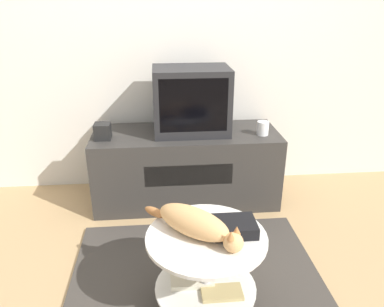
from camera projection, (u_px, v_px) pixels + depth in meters
ground_plane at (200, 303)px, 1.98m from camera, size 12.00×12.00×0.00m
wall_back at (180, 24)px, 2.82m from camera, size 8.00×0.05×2.60m
rug at (200, 301)px, 1.98m from camera, size 1.42×1.46×0.02m
tv_stand at (186, 167)px, 2.89m from camera, size 1.38×0.54×0.56m
tv at (191, 101)px, 2.71m from camera, size 0.55×0.37×0.48m
speaker at (103, 131)px, 2.64m from camera, size 0.11×0.11×0.11m
mug at (263, 128)px, 2.72m from camera, size 0.09×0.09×0.10m
coffee_table at (205, 263)px, 1.85m from camera, size 0.58×0.58×0.43m
dvd_box at (234, 227)px, 1.80m from camera, size 0.21×0.16×0.06m
cat at (196, 223)px, 1.76m from camera, size 0.46×0.42×0.13m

